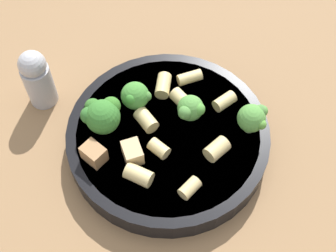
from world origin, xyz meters
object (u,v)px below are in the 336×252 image
broccoli_floret_1 (102,115)px  rigatoni_3 (190,188)px  pasta_bowl (168,136)px  rigatoni_0 (147,119)px  rigatoni_4 (178,98)px  rigatoni_5 (160,149)px  pepper_shaker (37,78)px  broccoli_floret_0 (191,109)px  rigatoni_1 (192,78)px  chicken_chunk_1 (132,153)px  rigatoni_7 (163,85)px  broccoli_floret_2 (135,96)px  rigatoni_6 (225,101)px  rigatoni_2 (139,175)px  chicken_chunk_0 (94,154)px  broccoli_floret_3 (253,118)px  rigatoni_8 (217,149)px

broccoli_floret_1 → rigatoni_3: (0.04, 0.11, -0.02)m
pasta_bowl → rigatoni_0: size_ratio=8.74×
rigatoni_4 → rigatoni_5: (0.07, 0.00, -0.00)m
rigatoni_3 → rigatoni_4: bearing=-155.0°
rigatoni_5 → pepper_shaker: size_ratio=0.27×
broccoli_floret_0 → broccoli_floret_1: 0.10m
rigatoni_1 → chicken_chunk_1: chicken_chunk_1 is taller
rigatoni_3 → rigatoni_5: (-0.03, -0.04, 0.00)m
broccoli_floret_0 → rigatoni_7: 0.05m
broccoli_floret_2 → rigatoni_3: 0.12m
chicken_chunk_1 → rigatoni_3: bearing=76.2°
broccoli_floret_2 → broccoli_floret_1: bearing=-30.4°
rigatoni_6 → broccoli_floret_2: bearing=-68.8°
rigatoni_0 → rigatoni_2: (0.07, 0.02, 0.00)m
broccoli_floret_0 → rigatoni_6: size_ratio=1.33×
rigatoni_6 → chicken_chunk_0: bearing=-43.8°
rigatoni_5 → rigatoni_6: 0.10m
broccoli_floret_3 → rigatoni_6: 0.04m
rigatoni_4 → chicken_chunk_1: (0.08, -0.02, 0.00)m
pasta_bowl → broccoli_floret_0: size_ratio=6.73×
broccoli_floret_3 → rigatoni_2: 0.14m
rigatoni_4 → chicken_chunk_0: 0.12m
broccoli_floret_1 → rigatoni_1: (-0.09, 0.07, -0.02)m
rigatoni_3 → rigatoni_7: 0.13m
rigatoni_5 → rigatoni_7: rigatoni_7 is taller
rigatoni_6 → rigatoni_8: (0.06, 0.01, 0.00)m
rigatoni_1 → rigatoni_8: 0.10m
rigatoni_6 → rigatoni_8: 0.06m
rigatoni_2 → pepper_shaker: 0.17m
rigatoni_6 → pepper_shaker: bearing=-77.9°
broccoli_floret_2 → rigatoni_2: 0.09m
rigatoni_8 → pepper_shaker: pepper_shaker is taller
rigatoni_6 → pepper_shaker: size_ratio=0.31×
pasta_bowl → chicken_chunk_1: size_ratio=9.35×
rigatoni_0 → broccoli_floret_2: bearing=-130.9°
rigatoni_3 → chicken_chunk_1: bearing=-103.8°
rigatoni_8 → chicken_chunk_0: chicken_chunk_0 is taller
broccoli_floret_0 → pepper_shaker: pepper_shaker is taller
chicken_chunk_1 → pepper_shaker: 0.15m
broccoli_floret_2 → rigatoni_0: 0.03m
broccoli_floret_3 → rigatoni_5: bearing=-53.3°
broccoli_floret_0 → rigatoni_8: size_ratio=1.34×
broccoli_floret_0 → rigatoni_4: bearing=-130.8°
broccoli_floret_2 → rigatoni_0: broccoli_floret_2 is taller
rigatoni_3 → rigatoni_8: 0.05m
broccoli_floret_1 → rigatoni_2: bearing=52.5°
rigatoni_4 → pepper_shaker: size_ratio=0.27×
broccoli_floret_1 → rigatoni_2: size_ratio=1.53×
broccoli_floret_1 → rigatoni_8: bearing=94.8°
broccoli_floret_3 → rigatoni_8: bearing=-31.5°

